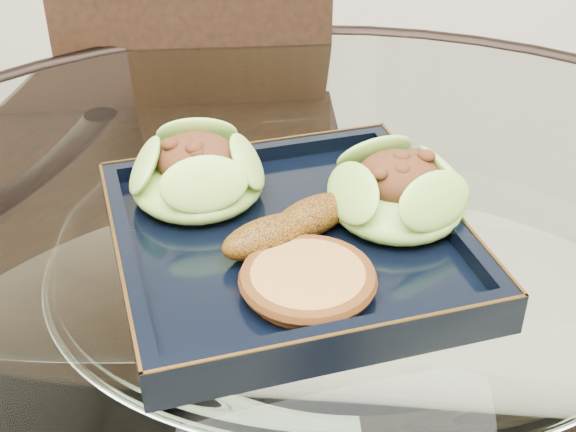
# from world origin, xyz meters

# --- Properties ---
(dining_chair) EXTENTS (0.44, 0.44, 0.86)m
(dining_chair) POSITION_xyz_m (-0.20, 0.38, 0.48)
(dining_chair) COLOR #321D10
(dining_chair) RESTS_ON ground
(navy_plate) EXTENTS (0.35, 0.35, 0.02)m
(navy_plate) POSITION_xyz_m (-0.05, 0.04, 0.77)
(navy_plate) COLOR black
(navy_plate) RESTS_ON dining_table
(lettuce_wrap_left) EXTENTS (0.13, 0.13, 0.04)m
(lettuce_wrap_left) POSITION_xyz_m (-0.13, 0.09, 0.80)
(lettuce_wrap_left) COLOR #5A9E2E
(lettuce_wrap_left) RESTS_ON navy_plate
(lettuce_wrap_right) EXTENTS (0.13, 0.13, 0.04)m
(lettuce_wrap_right) POSITION_xyz_m (0.04, 0.08, 0.80)
(lettuce_wrap_right) COLOR #62942B
(lettuce_wrap_right) RESTS_ON navy_plate
(roasted_plantain) EXTENTS (0.13, 0.14, 0.03)m
(roasted_plantain) POSITION_xyz_m (-0.03, 0.05, 0.80)
(roasted_plantain) COLOR #6B3F0B
(roasted_plantain) RESTS_ON navy_plate
(crumb_patty) EXTENTS (0.09, 0.09, 0.02)m
(crumb_patty) POSITION_xyz_m (-0.02, -0.02, 0.79)
(crumb_patty) COLOR #A57237
(crumb_patty) RESTS_ON navy_plate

